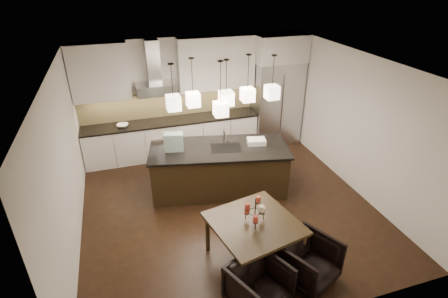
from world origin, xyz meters
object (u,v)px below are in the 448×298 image
object	(u,v)px
refrigerator	(276,103)
dining_table	(254,241)
armchair_left	(259,286)
island_body	(219,170)
armchair_right	(309,261)

from	to	relation	value
refrigerator	dining_table	xyz separation A→B (m)	(-2.15, -3.89, -0.70)
dining_table	refrigerator	bearing A→B (deg)	49.27
dining_table	armchair_left	xyz separation A→B (m)	(-0.25, -0.82, -0.03)
island_body	armchair_left	size ratio (longest dim) A/B	3.58
refrigerator	armchair_left	size ratio (longest dim) A/B	2.86
island_body	dining_table	xyz separation A→B (m)	(-0.06, -2.09, -0.10)
armchair_left	armchair_right	world-z (taller)	armchair_right
armchair_left	armchair_right	xyz separation A→B (m)	(0.87, 0.18, 0.01)
island_body	dining_table	world-z (taller)	island_body
island_body	dining_table	size ratio (longest dim) A/B	2.16
refrigerator	dining_table	bearing A→B (deg)	-118.87
refrigerator	armchair_right	distance (m)	4.83
refrigerator	dining_table	world-z (taller)	refrigerator
island_body	dining_table	distance (m)	2.09
refrigerator	armchair_left	world-z (taller)	refrigerator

